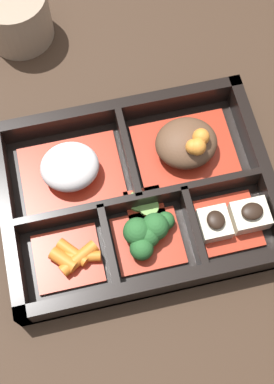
# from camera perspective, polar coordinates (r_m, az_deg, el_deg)

# --- Properties ---
(ground_plane) EXTENTS (3.00, 3.00, 0.00)m
(ground_plane) POSITION_cam_1_polar(r_m,az_deg,el_deg) (0.63, 0.00, -0.85)
(ground_plane) COLOR #382619
(bento_base) EXTENTS (0.31, 0.23, 0.01)m
(bento_base) POSITION_cam_1_polar(r_m,az_deg,el_deg) (0.63, 0.00, -0.69)
(bento_base) COLOR black
(bento_base) RESTS_ON ground_plane
(bento_rim) EXTENTS (0.31, 0.23, 0.04)m
(bento_rim) POSITION_cam_1_polar(r_m,az_deg,el_deg) (0.61, 0.09, -0.42)
(bento_rim) COLOR black
(bento_rim) RESTS_ON ground_plane
(bowl_rice) EXTENTS (0.12, 0.09, 0.04)m
(bowl_rice) POSITION_cam_1_polar(r_m,az_deg,el_deg) (0.62, -7.13, 2.48)
(bowl_rice) COLOR #B22D19
(bowl_rice) RESTS_ON bento_base
(bowl_stew) EXTENTS (0.12, 0.09, 0.05)m
(bowl_stew) POSITION_cam_1_polar(r_m,az_deg,el_deg) (0.63, 5.34, 5.03)
(bowl_stew) COLOR #B22D19
(bowl_stew) RESTS_ON bento_base
(bowl_carrots) EXTENTS (0.07, 0.07, 0.02)m
(bowl_carrots) POSITION_cam_1_polar(r_m,az_deg,el_deg) (0.60, -7.03, -6.98)
(bowl_carrots) COLOR #B22D19
(bowl_carrots) RESTS_ON bento_base
(bowl_greens) EXTENTS (0.08, 0.07, 0.04)m
(bowl_greens) POSITION_cam_1_polar(r_m,az_deg,el_deg) (0.59, 1.14, -4.54)
(bowl_greens) COLOR #B22D19
(bowl_greens) RESTS_ON bento_base
(bowl_tofu) EXTENTS (0.08, 0.07, 0.03)m
(bowl_tofu) POSITION_cam_1_polar(r_m,az_deg,el_deg) (0.61, 10.18, -2.95)
(bowl_tofu) COLOR #B22D19
(bowl_tofu) RESTS_ON bento_base
(bowl_pickles) EXTENTS (0.04, 0.04, 0.01)m
(bowl_pickles) POSITION_cam_1_polar(r_m,az_deg,el_deg) (0.61, 0.86, -1.35)
(bowl_pickles) COLOR #B22D19
(bowl_pickles) RESTS_ON bento_base
(tea_cup) EXTENTS (0.09, 0.09, 0.07)m
(tea_cup) POSITION_cam_1_polar(r_m,az_deg,el_deg) (0.74, -12.81, 17.95)
(tea_cup) COLOR gray
(tea_cup) RESTS_ON ground_plane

